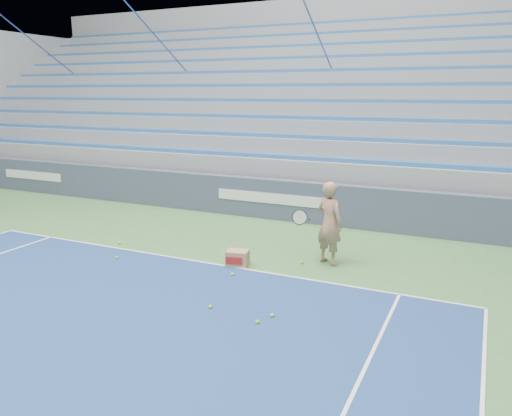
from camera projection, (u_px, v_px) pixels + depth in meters
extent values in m
cube|color=white|center=(196.00, 261.00, 10.33)|extent=(10.97, 0.05, 0.00)
cube|color=#3C465C|center=(273.00, 199.00, 13.74)|extent=(30.00, 0.30, 1.10)
cube|color=white|center=(33.00, 175.00, 17.30)|extent=(2.60, 0.02, 0.28)
cube|color=white|center=(270.00, 198.00, 13.59)|extent=(3.20, 0.02, 0.28)
cube|color=gray|center=(323.00, 175.00, 17.75)|extent=(30.00, 8.50, 1.10)
cube|color=gray|center=(323.00, 152.00, 17.57)|extent=(30.00, 8.50, 0.50)
cube|color=#2C5D9F|center=(282.00, 156.00, 14.08)|extent=(29.60, 0.42, 0.11)
cube|color=gray|center=(328.00, 137.00, 17.83)|extent=(30.00, 7.65, 0.50)
cube|color=#2C5D9F|center=(293.00, 136.00, 14.72)|extent=(29.60, 0.42, 0.11)
cube|color=gray|center=(331.00, 122.00, 18.09)|extent=(30.00, 6.80, 0.50)
cube|color=#2C5D9F|center=(303.00, 118.00, 15.36)|extent=(29.60, 0.42, 0.11)
cube|color=gray|center=(335.00, 108.00, 18.35)|extent=(30.00, 5.95, 0.50)
cube|color=#2C5D9F|center=(313.00, 101.00, 15.99)|extent=(29.60, 0.42, 0.11)
cube|color=gray|center=(339.00, 94.00, 18.62)|extent=(30.00, 5.10, 0.50)
cube|color=#2C5D9F|center=(321.00, 85.00, 16.63)|extent=(29.60, 0.42, 0.11)
cube|color=gray|center=(343.00, 80.00, 18.88)|extent=(30.00, 4.25, 0.50)
cube|color=#2C5D9F|center=(329.00, 70.00, 17.26)|extent=(29.60, 0.42, 0.11)
cube|color=gray|center=(346.00, 67.00, 19.14)|extent=(30.00, 3.40, 0.50)
cube|color=#2C5D9F|center=(337.00, 57.00, 17.90)|extent=(29.60, 0.42, 0.11)
cube|color=gray|center=(349.00, 54.00, 19.40)|extent=(30.00, 2.55, 0.50)
cube|color=#2C5D9F|center=(344.00, 44.00, 18.53)|extent=(29.60, 0.42, 0.11)
cube|color=gray|center=(353.00, 42.00, 19.66)|extent=(30.00, 1.70, 0.50)
cube|color=#2C5D9F|center=(350.00, 32.00, 19.17)|extent=(29.60, 0.42, 0.11)
cube|color=gray|center=(356.00, 30.00, 19.92)|extent=(30.00, 0.85, 0.50)
cube|color=#2C5D9F|center=(356.00, 21.00, 19.81)|extent=(29.60, 0.42, 0.11)
cube|color=gray|center=(15.00, 100.00, 23.43)|extent=(0.30, 8.80, 6.10)
cube|color=gray|center=(358.00, 86.00, 21.06)|extent=(31.00, 0.40, 7.30)
cylinder|color=#2E48A2|center=(62.00, 64.00, 21.77)|extent=(0.05, 8.53, 5.04)
cylinder|color=#2E48A2|center=(177.00, 61.00, 19.30)|extent=(0.05, 8.53, 5.04)
cylinder|color=#2E48A2|center=(326.00, 56.00, 16.83)|extent=(0.05, 8.53, 5.04)
imported|color=tan|center=(330.00, 223.00, 10.04)|extent=(0.74, 0.63, 1.71)
cylinder|color=black|center=(309.00, 219.00, 9.95)|extent=(0.12, 0.27, 0.08)
cylinder|color=beige|center=(300.00, 217.00, 9.72)|extent=(0.29, 0.16, 0.28)
torus|color=black|center=(300.00, 217.00, 9.72)|extent=(0.31, 0.18, 0.30)
cube|color=#A2784E|center=(238.00, 258.00, 10.05)|extent=(0.49, 0.40, 0.32)
cube|color=#B21E19|center=(234.00, 261.00, 9.91)|extent=(0.34, 0.08, 0.14)
sphere|color=#A6D22B|center=(210.00, 307.00, 8.08)|extent=(0.07, 0.07, 0.07)
sphere|color=#A6D22B|center=(272.00, 315.00, 7.78)|extent=(0.07, 0.07, 0.07)
sphere|color=#A6D22B|center=(232.00, 274.00, 9.52)|extent=(0.07, 0.07, 0.07)
sphere|color=#A6D22B|center=(302.00, 262.00, 10.20)|extent=(0.07, 0.07, 0.07)
sphere|color=#A6D22B|center=(257.00, 322.00, 7.55)|extent=(0.07, 0.07, 0.07)
sphere|color=#A6D22B|center=(120.00, 243.00, 11.50)|extent=(0.07, 0.07, 0.07)
sphere|color=#A6D22B|center=(117.00, 258.00, 10.49)|extent=(0.07, 0.07, 0.07)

